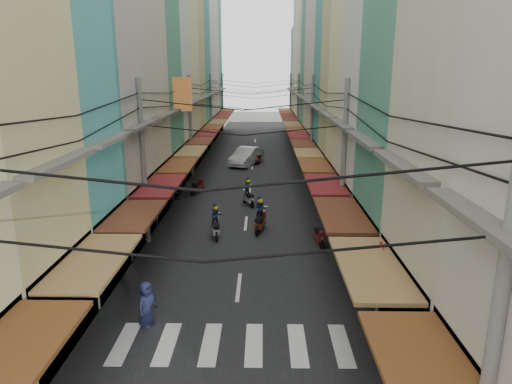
# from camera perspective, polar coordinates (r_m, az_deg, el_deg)

# --- Properties ---
(ground) EXTENTS (160.00, 160.00, 0.00)m
(ground) POSITION_cam_1_polar(r_m,az_deg,el_deg) (20.73, -1.89, -9.34)
(ground) COLOR slate
(ground) RESTS_ON ground
(road) EXTENTS (10.00, 80.00, 0.02)m
(road) POSITION_cam_1_polar(r_m,az_deg,el_deg) (39.80, -0.54, 2.59)
(road) COLOR black
(road) RESTS_ON ground
(sidewalk_left) EXTENTS (3.00, 80.00, 0.06)m
(sidewalk_left) POSITION_cam_1_polar(r_m,az_deg,el_deg) (40.48, -9.78, 2.61)
(sidewalk_left) COLOR slate
(sidewalk_left) RESTS_ON ground
(sidewalk_right) EXTENTS (3.00, 80.00, 0.06)m
(sidewalk_right) POSITION_cam_1_polar(r_m,az_deg,el_deg) (40.17, 8.78, 2.56)
(sidewalk_right) COLOR slate
(sidewalk_right) RESTS_ON ground
(crosswalk) EXTENTS (7.55, 2.40, 0.01)m
(crosswalk) POSITION_cam_1_polar(r_m,az_deg,el_deg) (15.45, -2.99, -18.44)
(crosswalk) COLOR silver
(crosswalk) RESTS_ON ground
(building_row_left) EXTENTS (7.80, 67.67, 23.70)m
(building_row_left) POSITION_cam_1_polar(r_m,az_deg,el_deg) (36.55, -13.77, 16.50)
(building_row_left) COLOR beige
(building_row_left) RESTS_ON ground
(building_row_right) EXTENTS (7.80, 68.98, 22.59)m
(building_row_right) POSITION_cam_1_polar(r_m,az_deg,el_deg) (36.01, 12.50, 16.02)
(building_row_right) COLOR teal
(building_row_right) RESTS_ON ground
(utility_poles) EXTENTS (10.20, 66.13, 8.20)m
(utility_poles) POSITION_cam_1_polar(r_m,az_deg,el_deg) (33.95, -0.77, 11.67)
(utility_poles) COLOR gray
(utility_poles) RESTS_ON ground
(white_car) EXTENTS (6.16, 4.08, 2.02)m
(white_car) POSITION_cam_1_polar(r_m,az_deg,el_deg) (42.67, -1.20, 3.41)
(white_car) COLOR silver
(white_car) RESTS_ON ground
(bicycle) EXTENTS (1.60, 0.64, 1.09)m
(bicycle) POSITION_cam_1_polar(r_m,az_deg,el_deg) (22.54, 17.84, -8.03)
(bicycle) COLOR black
(bicycle) RESTS_ON ground
(moving_scooters) EXTENTS (7.81, 22.38, 1.96)m
(moving_scooters) POSITION_cam_1_polar(r_m,az_deg,el_deg) (28.00, -1.49, -1.62)
(moving_scooters) COLOR black
(moving_scooters) RESTS_ON ground
(parked_scooters) EXTENTS (13.38, 14.38, 1.01)m
(parked_scooters) POSITION_cam_1_polar(r_m,az_deg,el_deg) (18.08, 12.78, -11.90)
(parked_scooters) COLOR black
(parked_scooters) RESTS_ON ground
(pedestrians) EXTENTS (12.23, 18.81, 2.16)m
(pedestrians) POSITION_cam_1_polar(r_m,az_deg,el_deg) (24.13, -9.43, -3.40)
(pedestrians) COLOR black
(pedestrians) RESTS_ON ground
(market_umbrella) EXTENTS (2.44, 2.44, 2.57)m
(market_umbrella) POSITION_cam_1_polar(r_m,az_deg,el_deg) (17.05, 18.09, -7.35)
(market_umbrella) COLOR #B2B2B7
(market_umbrella) RESTS_ON ground
(traffic_sign) EXTENTS (0.10, 0.70, 3.21)m
(traffic_sign) POSITION_cam_1_polar(r_m,az_deg,el_deg) (15.51, 15.24, -8.98)
(traffic_sign) COLOR gray
(traffic_sign) RESTS_ON ground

